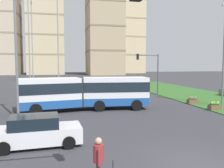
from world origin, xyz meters
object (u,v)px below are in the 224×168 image
(car_white_van, at_px, (37,131))
(flower_planter_4, at_px, (193,100))
(car_maroon_sedan, at_px, (54,93))
(apartment_tower_westcentre, at_px, (46,27))
(streetlight_median, at_px, (224,52))
(traffic_light_near_left, at_px, (23,51))
(pedestrian_crossing, at_px, (99,159))
(streetlight_left, at_px, (16,53))
(traffic_light_far_right, at_px, (151,67))
(apartment_tower_eastcentre, at_px, (121,39))
(articulated_bus, at_px, (86,92))
(apartment_tower_centre, at_px, (104,18))
(flower_planter_3, at_px, (215,106))
(apartment_tower_west, at_px, (1,15))

(car_white_van, bearing_deg, flower_planter_4, 33.44)
(car_maroon_sedan, distance_m, apartment_tower_westcentre, 84.60)
(streetlight_median, bearing_deg, traffic_light_near_left, -138.60)
(pedestrian_crossing, height_order, streetlight_left, streetlight_left)
(car_maroon_sedan, distance_m, pedestrian_crossing, 21.62)
(pedestrian_crossing, relative_size, traffic_light_far_right, 0.31)
(traffic_light_near_left, distance_m, apartment_tower_eastcentre, 122.70)
(articulated_bus, distance_m, apartment_tower_westcentre, 92.07)
(car_maroon_sedan, height_order, traffic_light_far_right, traffic_light_far_right)
(apartment_tower_eastcentre, bearing_deg, apartment_tower_westcentre, -163.14)
(flower_planter_4, relative_size, apartment_tower_centre, 0.02)
(pedestrian_crossing, bearing_deg, traffic_light_near_left, -134.27)
(flower_planter_3, bearing_deg, traffic_light_far_right, 97.17)
(car_white_van, height_order, flower_planter_4, car_white_van)
(traffic_light_near_left, bearing_deg, traffic_light_far_right, 62.33)
(apartment_tower_eastcentre, bearing_deg, car_white_van, -107.07)
(articulated_bus, height_order, flower_planter_3, articulated_bus)
(streetlight_left, distance_m, apartment_tower_centre, 86.60)
(car_maroon_sedan, distance_m, apartment_tower_west, 89.21)
(articulated_bus, bearing_deg, car_white_van, -111.10)
(car_white_van, xyz_separation_m, streetlight_median, (16.92, 7.74, 4.72))
(car_white_van, height_order, pedestrian_crossing, pedestrian_crossing)
(pedestrian_crossing, bearing_deg, articulated_bus, 85.49)
(articulated_bus, bearing_deg, traffic_light_far_right, 42.21)
(flower_planter_4, bearing_deg, traffic_light_far_right, 100.26)
(apartment_tower_centre, height_order, apartment_tower_eastcentre, apartment_tower_centre)
(car_maroon_sedan, xyz_separation_m, flower_planter_4, (14.52, -6.86, -0.33))
(car_maroon_sedan, bearing_deg, car_white_van, -91.71)
(flower_planter_4, height_order, apartment_tower_westcentre, apartment_tower_westcentre)
(pedestrian_crossing, relative_size, streetlight_median, 0.17)
(traffic_light_near_left, bearing_deg, apartment_tower_centre, 78.24)
(articulated_bus, xyz_separation_m, traffic_light_near_left, (-3.10, -15.92, 2.81))
(articulated_bus, relative_size, apartment_tower_west, 0.23)
(car_white_van, height_order, apartment_tower_west, apartment_tower_west)
(streetlight_left, xyz_separation_m, apartment_tower_eastcentre, (35.87, 103.99, 13.38))
(apartment_tower_westcentre, distance_m, apartment_tower_centre, 27.23)
(car_maroon_sedan, xyz_separation_m, apartment_tower_centre, (19.63, 71.09, 23.63))
(apartment_tower_centre, bearing_deg, apartment_tower_westcentre, 156.39)
(traffic_light_near_left, xyz_separation_m, streetlight_median, (16.51, 14.55, 1.02))
(flower_planter_4, distance_m, traffic_light_near_left, 22.57)
(apartment_tower_westcentre, bearing_deg, flower_planter_4, -77.51)
(traffic_light_far_right, distance_m, apartment_tower_centre, 72.93)
(traffic_light_near_left, distance_m, streetlight_left, 13.44)
(car_white_van, height_order, apartment_tower_eastcentre, apartment_tower_eastcentre)
(traffic_light_far_right, relative_size, apartment_tower_west, 0.11)
(flower_planter_4, distance_m, streetlight_median, 5.82)
(pedestrian_crossing, bearing_deg, flower_planter_3, 41.22)
(car_white_van, relative_size, traffic_light_far_right, 0.79)
(car_maroon_sedan, relative_size, pedestrian_crossing, 2.58)
(apartment_tower_west, bearing_deg, apartment_tower_eastcentre, 11.24)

